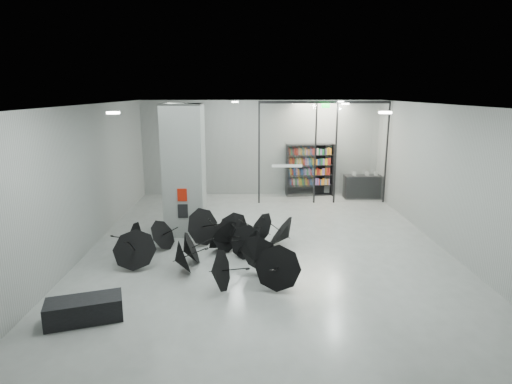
{
  "coord_description": "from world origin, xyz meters",
  "views": [
    {
      "loc": [
        -0.55,
        -10.9,
        4.35
      ],
      "look_at": [
        -0.3,
        1.5,
        1.4
      ],
      "focal_mm": 29.77,
      "sensor_mm": 36.0,
      "label": 1
    }
  ],
  "objects_px": {
    "shop_counter": "(364,187)",
    "umbrella_cluster": "(221,248)",
    "bookshelf": "(310,170)",
    "column": "(184,170)",
    "bench": "(84,310)"
  },
  "relations": [
    {
      "from": "umbrella_cluster",
      "to": "bench",
      "type": "bearing_deg",
      "value": -128.81
    },
    {
      "from": "bookshelf",
      "to": "umbrella_cluster",
      "type": "relative_size",
      "value": 0.42
    },
    {
      "from": "column",
      "to": "bench",
      "type": "bearing_deg",
      "value": -102.91
    },
    {
      "from": "bookshelf",
      "to": "umbrella_cluster",
      "type": "xyz_separation_m",
      "value": [
        -3.35,
        -7.04,
        -0.79
      ]
    },
    {
      "from": "shop_counter",
      "to": "column",
      "type": "bearing_deg",
      "value": -147.69
    },
    {
      "from": "bench",
      "to": "bookshelf",
      "type": "xyz_separation_m",
      "value": [
        5.83,
        10.12,
        0.87
      ]
    },
    {
      "from": "bookshelf",
      "to": "bench",
      "type": "bearing_deg",
      "value": -127.52
    },
    {
      "from": "bookshelf",
      "to": "shop_counter",
      "type": "height_order",
      "value": "bookshelf"
    },
    {
      "from": "bench",
      "to": "shop_counter",
      "type": "height_order",
      "value": "shop_counter"
    },
    {
      "from": "shop_counter",
      "to": "umbrella_cluster",
      "type": "bearing_deg",
      "value": -129.95
    },
    {
      "from": "bookshelf",
      "to": "umbrella_cluster",
      "type": "height_order",
      "value": "bookshelf"
    },
    {
      "from": "bookshelf",
      "to": "umbrella_cluster",
      "type": "distance_m",
      "value": 7.84
    },
    {
      "from": "bookshelf",
      "to": "shop_counter",
      "type": "xyz_separation_m",
      "value": [
        2.18,
        -0.53,
        -0.62
      ]
    },
    {
      "from": "column",
      "to": "umbrella_cluster",
      "type": "height_order",
      "value": "column"
    },
    {
      "from": "shop_counter",
      "to": "umbrella_cluster",
      "type": "height_order",
      "value": "umbrella_cluster"
    }
  ]
}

